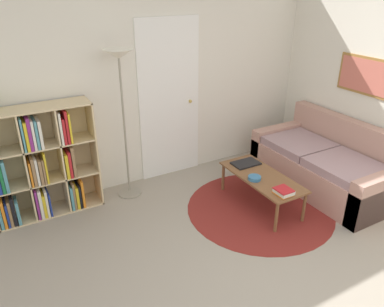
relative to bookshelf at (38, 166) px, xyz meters
name	(u,v)px	position (x,y,z in m)	size (l,w,h in m)	color
wall_back	(150,82)	(1.45, 0.21, 0.69)	(7.52, 0.11, 2.60)	silver
wall_right	(369,83)	(3.72, -1.15, 0.70)	(0.08, 5.68, 2.60)	silver
rug	(260,208)	(2.18, -1.15, -0.59)	(1.69, 1.69, 0.01)	maroon
bookshelf	(38,166)	(0.00, 0.00, 0.00)	(1.14, 0.34, 1.25)	beige
floor_lamp	(120,75)	(0.98, -0.08, 0.89)	(0.33, 0.33, 1.77)	gray
couch	(327,165)	(3.29, -1.11, -0.32)	(0.92, 1.81, 0.84)	tan
coffee_table	(262,179)	(2.24, -1.07, -0.25)	(0.47, 1.08, 0.38)	brown
laptop	(246,163)	(2.26, -0.74, -0.20)	(0.33, 0.22, 0.02)	black
bowl	(255,178)	(2.11, -1.10, -0.19)	(0.15, 0.15, 0.04)	teal
book_stack_on_table	(284,191)	(2.18, -1.50, -0.18)	(0.17, 0.19, 0.07)	orange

